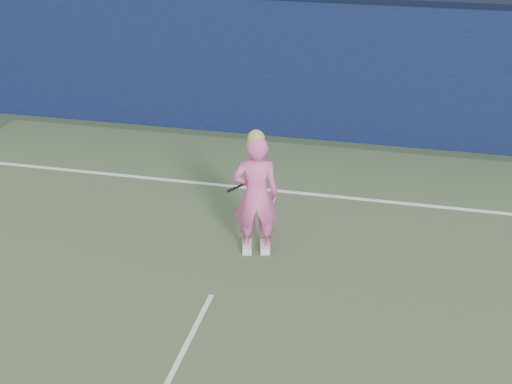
# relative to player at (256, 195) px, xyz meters

# --- Properties ---
(ground) EXTENTS (80.00, 80.00, 0.00)m
(ground) POSITION_rel_player_xyz_m (-0.28, -2.16, -0.83)
(ground) COLOR #2F3F27
(ground) RESTS_ON ground
(backstop_wall) EXTENTS (24.00, 0.40, 2.50)m
(backstop_wall) POSITION_rel_player_xyz_m (-0.28, 4.34, 0.42)
(backstop_wall) COLOR #0B1333
(backstop_wall) RESTS_ON ground
(player) EXTENTS (0.68, 0.52, 1.72)m
(player) POSITION_rel_player_xyz_m (0.00, 0.00, 0.00)
(player) COLOR pink
(player) RESTS_ON ground
(racket) EXTENTS (0.50, 0.40, 0.32)m
(racket) POSITION_rel_player_xyz_m (-0.12, 0.49, -0.01)
(racket) COLOR black
(racket) RESTS_ON ground
(court_lines) EXTENTS (11.00, 12.04, 0.01)m
(court_lines) POSITION_rel_player_xyz_m (-0.28, -2.49, -0.82)
(court_lines) COLOR white
(court_lines) RESTS_ON court_surface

